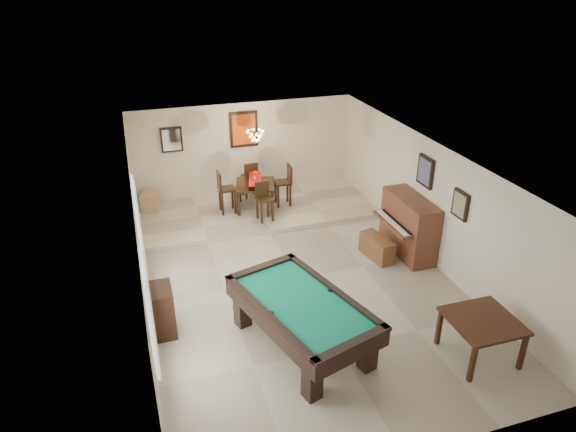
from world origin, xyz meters
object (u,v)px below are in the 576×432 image
pool_table (302,324)px  dining_chair_east (283,185)px  piano_bench (377,248)px  apothecary_chest (162,310)px  upright_piano (403,227)px  dining_chair_north (250,179)px  dining_chair_west (227,192)px  chandelier (255,132)px  square_table (480,338)px  corner_bench (150,201)px  flower_vase (255,175)px  dining_table (255,194)px  dining_chair_south (265,202)px

pool_table → dining_chair_east: dining_chair_east is taller
piano_bench → apothecary_chest: 4.87m
upright_piano → dining_chair_north: 4.56m
pool_table → upright_piano: (3.12, 2.25, 0.22)m
upright_piano → dining_chair_west: 4.47m
piano_bench → pool_table: bearing=-138.5°
dining_chair_east → dining_chair_west: bearing=-86.1°
piano_bench → chandelier: size_ratio=1.48×
upright_piano → dining_chair_east: 3.53m
square_table → chandelier: size_ratio=1.78×
piano_bench → corner_bench: size_ratio=1.70×
square_table → corner_bench: bearing=123.4°
upright_piano → apothecary_chest: (-5.31, -1.19, -0.21)m
dining_chair_east → corner_bench: (-3.35, 0.74, -0.31)m
flower_vase → square_table: bearing=-71.8°
dining_chair_west → dining_chair_east: size_ratio=1.02×
dining_chair_north → chandelier: size_ratio=1.69×
flower_vase → dining_chair_north: (0.04, 0.76, -0.41)m
pool_table → dining_table: (0.57, 5.28, 0.08)m
dining_chair_north → dining_chair_east: 1.04m
upright_piano → square_table: bearing=-97.3°
square_table → flower_vase: (-2.12, 6.43, 0.67)m
pool_table → corner_bench: (-2.04, 6.02, -0.08)m
pool_table → square_table: pool_table is taller
dining_chair_south → pool_table: bearing=-105.3°
square_table → dining_chair_south: dining_chair_south is taller
dining_table → apothecary_chest: bearing=-123.2°
pool_table → upright_piano: 3.85m
apothecary_chest → flower_vase: bearing=56.8°
dining_chair_north → dining_chair_west: 1.09m
chandelier → dining_chair_north: bearing=88.9°
pool_table → corner_bench: pool_table is taller
flower_vase → dining_chair_west: 0.82m
dining_chair_north → chandelier: chandelier is taller
square_table → piano_bench: square_table is taller
dining_table → corner_bench: size_ratio=1.86×
dining_chair_north → dining_chair_west: dining_chair_west is taller
square_table → apothecary_chest: (-4.88, 2.20, 0.09)m
dining_chair_north → dining_table: bearing=82.7°
square_table → apothecary_chest: bearing=155.7°
pool_table → dining_chair_south: bearing=65.9°
dining_chair_west → pool_table: bearing=-178.6°
dining_chair_north → square_table: bearing=101.5°
pool_table → upright_piano: size_ratio=1.65×
dining_chair_west → flower_vase: bearing=-90.0°
pool_table → dining_chair_east: size_ratio=2.42×
apothecary_chest → dining_table: bearing=56.8°
dining_chair_north → dining_chair_south: bearing=85.7°
dining_table → chandelier: chandelier is taller
dining_table → chandelier: bearing=-79.8°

